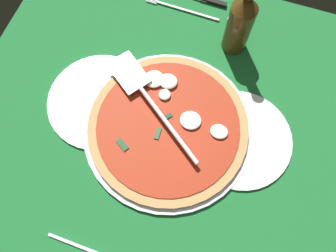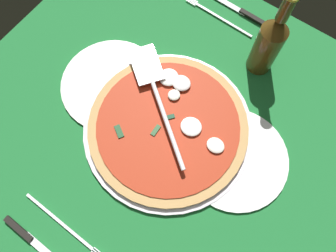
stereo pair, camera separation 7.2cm
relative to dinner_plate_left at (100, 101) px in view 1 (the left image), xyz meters
The scene contains 9 objects.
ground_plane 16.54cm from the dinner_plate_left, 13.72° to the right, with size 94.49×94.49×0.80cm, color #1A612B.
checker_pattern 16.52cm from the dinner_plate_left, 13.72° to the right, with size 94.49×94.49×0.10cm.
pizza_pan 17.61cm from the dinner_plate_left, ahead, with size 38.55×38.55×1.22cm, color silver.
dinner_plate_left is the anchor object (origin of this frame).
dinner_plate_right 33.75cm from the dinner_plate_left, ahead, with size 23.54×23.54×1.00cm, color white.
pizza 17.62cm from the dinner_plate_left, ahead, with size 36.18×36.18×2.66cm.
pizza_server 12.50cm from the dinner_plate_left, 12.82° to the left, with size 27.60×21.50×1.00cm.
place_setting_far 36.19cm from the dinner_plate_left, 70.48° to the left, with size 21.77×11.54×1.40cm.
beer_bottle 37.38cm from the dinner_plate_left, 44.50° to the left, with size 6.08×6.08×24.33cm.
Camera 1 is at (9.45, -20.72, 69.77)cm, focal length 34.30 mm.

